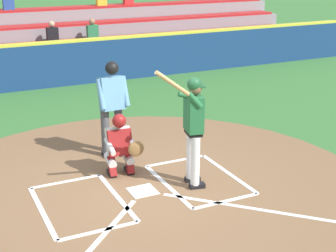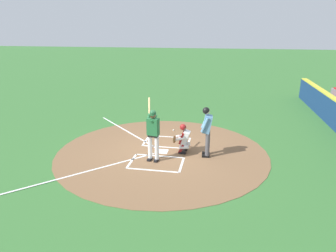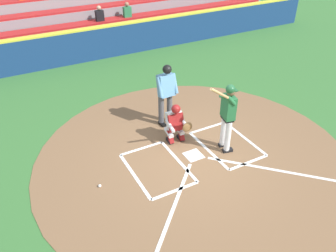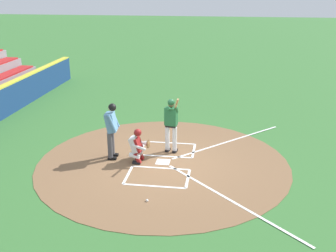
% 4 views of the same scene
% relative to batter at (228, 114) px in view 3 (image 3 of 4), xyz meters
% --- Properties ---
extents(ground_plane, '(120.00, 120.00, 0.00)m').
position_rel_batter_xyz_m(ground_plane, '(0.84, -0.15, -1.10)').
color(ground_plane, '#387033').
extents(dirt_circle, '(8.00, 8.00, 0.01)m').
position_rel_batter_xyz_m(dirt_circle, '(0.84, -0.15, -1.09)').
color(dirt_circle, brown).
rests_on(dirt_circle, ground).
extents(home_plate_and_chalk, '(7.93, 4.91, 0.01)m').
position_rel_batter_xyz_m(home_plate_and_chalk, '(0.84, 0.73, -1.08)').
color(home_plate_and_chalk, white).
rests_on(home_plate_and_chalk, dirt_circle).
extents(batter, '(1.03, 0.57, 2.13)m').
position_rel_batter_xyz_m(batter, '(0.00, 0.00, 0.00)').
color(batter, white).
rests_on(batter, ground).
extents(catcher, '(0.59, 0.63, 1.13)m').
position_rel_batter_xyz_m(catcher, '(0.92, -0.95, -0.51)').
color(catcher, black).
rests_on(catcher, ground).
extents(plate_umpire, '(0.59, 0.43, 1.86)m').
position_rel_batter_xyz_m(plate_umpire, '(0.74, -1.83, -0.02)').
color(plate_umpire, '#4C4C51').
rests_on(plate_umpire, ground).
extents(baseball, '(0.07, 0.07, 0.07)m').
position_rel_batter_xyz_m(baseball, '(3.34, -0.19, -1.06)').
color(baseball, white).
rests_on(baseball, ground).
extents(backstop_wall, '(22.00, 0.36, 1.31)m').
position_rel_batter_xyz_m(backstop_wall, '(0.84, -7.65, -0.45)').
color(backstop_wall, navy).
rests_on(backstop_wall, ground).
extents(bleacher_stand, '(20.00, 3.40, 2.55)m').
position_rel_batter_xyz_m(bleacher_stand, '(0.84, -10.35, -0.39)').
color(bleacher_stand, gray).
rests_on(bleacher_stand, ground).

